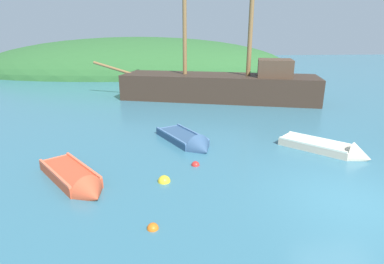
{
  "coord_description": "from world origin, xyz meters",
  "views": [
    {
      "loc": [
        -5.21,
        -6.98,
        4.41
      ],
      "look_at": [
        -3.89,
        5.9,
        0.27
      ],
      "focal_mm": 28.71,
      "sensor_mm": 36.0,
      "label": 1
    }
  ],
  "objects_px": {
    "rowboat_center": "(76,181)",
    "buoy_red": "(195,165)",
    "rowboat_near_dock": "(330,150)",
    "sailing_ship": "(221,90)",
    "buoy_yellow": "(164,182)",
    "buoy_orange": "(153,229)",
    "rowboat_outer_left": "(189,142)"
  },
  "relations": [
    {
      "from": "rowboat_center",
      "to": "rowboat_near_dock",
      "type": "distance_m",
      "value": 9.36
    },
    {
      "from": "rowboat_near_dock",
      "to": "rowboat_outer_left",
      "type": "relative_size",
      "value": 0.9
    },
    {
      "from": "sailing_ship",
      "to": "rowboat_center",
      "type": "xyz_separation_m",
      "value": [
        -6.86,
        -12.25,
        -0.55
      ]
    },
    {
      "from": "rowboat_outer_left",
      "to": "buoy_red",
      "type": "distance_m",
      "value": 2.2
    },
    {
      "from": "rowboat_center",
      "to": "buoy_yellow",
      "type": "distance_m",
      "value": 2.7
    },
    {
      "from": "rowboat_center",
      "to": "buoy_orange",
      "type": "bearing_deg",
      "value": 7.24
    },
    {
      "from": "sailing_ship",
      "to": "buoy_orange",
      "type": "relative_size",
      "value": 55.7
    },
    {
      "from": "sailing_ship",
      "to": "buoy_yellow",
      "type": "bearing_deg",
      "value": 88.16
    },
    {
      "from": "rowboat_near_dock",
      "to": "buoy_orange",
      "type": "xyz_separation_m",
      "value": [
        -6.81,
        -4.29,
        -0.09
      ]
    },
    {
      "from": "rowboat_outer_left",
      "to": "buoy_yellow",
      "type": "bearing_deg",
      "value": -43.45
    },
    {
      "from": "buoy_orange",
      "to": "buoy_yellow",
      "type": "bearing_deg",
      "value": 82.82
    },
    {
      "from": "rowboat_near_dock",
      "to": "buoy_orange",
      "type": "distance_m",
      "value": 8.05
    },
    {
      "from": "buoy_red",
      "to": "rowboat_near_dock",
      "type": "bearing_deg",
      "value": 7.54
    },
    {
      "from": "rowboat_outer_left",
      "to": "buoy_orange",
      "type": "xyz_separation_m",
      "value": [
        -1.39,
        -5.78,
        -0.08
      ]
    },
    {
      "from": "sailing_ship",
      "to": "buoy_yellow",
      "type": "distance_m",
      "value": 13.06
    },
    {
      "from": "rowboat_center",
      "to": "buoy_red",
      "type": "bearing_deg",
      "value": 69.13
    },
    {
      "from": "sailing_ship",
      "to": "rowboat_near_dock",
      "type": "relative_size",
      "value": 5.02
    },
    {
      "from": "rowboat_center",
      "to": "buoy_red",
      "type": "relative_size",
      "value": 11.14
    },
    {
      "from": "buoy_red",
      "to": "sailing_ship",
      "type": "bearing_deg",
      "value": 74.8
    },
    {
      "from": "sailing_ship",
      "to": "buoy_orange",
      "type": "xyz_separation_m",
      "value": [
        -4.47,
        -14.79,
        -0.65
      ]
    },
    {
      "from": "rowboat_near_dock",
      "to": "buoy_orange",
      "type": "bearing_deg",
      "value": -101.14
    },
    {
      "from": "rowboat_center",
      "to": "rowboat_outer_left",
      "type": "relative_size",
      "value": 0.94
    },
    {
      "from": "sailing_ship",
      "to": "rowboat_near_dock",
      "type": "xyz_separation_m",
      "value": [
        2.34,
        -10.5,
        -0.57
      ]
    },
    {
      "from": "sailing_ship",
      "to": "rowboat_center",
      "type": "height_order",
      "value": "sailing_ship"
    },
    {
      "from": "buoy_red",
      "to": "rowboat_center",
      "type": "bearing_deg",
      "value": -164.85
    },
    {
      "from": "buoy_yellow",
      "to": "rowboat_center",
      "type": "bearing_deg",
      "value": 177.49
    },
    {
      "from": "rowboat_near_dock",
      "to": "buoy_red",
      "type": "bearing_deg",
      "value": -125.81
    },
    {
      "from": "buoy_yellow",
      "to": "buoy_orange",
      "type": "bearing_deg",
      "value": -97.18
    },
    {
      "from": "sailing_ship",
      "to": "rowboat_near_dock",
      "type": "bearing_deg",
      "value": 119.33
    },
    {
      "from": "buoy_orange",
      "to": "buoy_red",
      "type": "xyz_separation_m",
      "value": [
        1.42,
        3.58,
        0.0
      ]
    },
    {
      "from": "sailing_ship",
      "to": "rowboat_outer_left",
      "type": "xyz_separation_m",
      "value": [
        -3.08,
        -9.01,
        -0.57
      ]
    },
    {
      "from": "rowboat_outer_left",
      "to": "buoy_red",
      "type": "bearing_deg",
      "value": -24.58
    }
  ]
}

